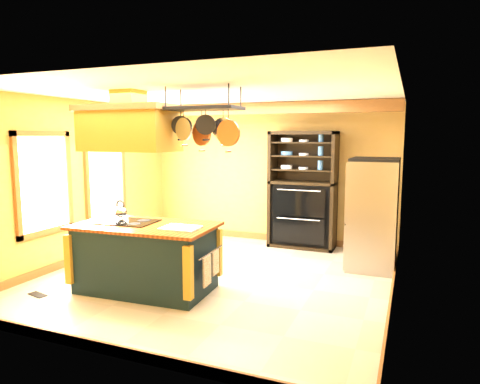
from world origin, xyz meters
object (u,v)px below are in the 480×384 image
Objects in this scene: range_hood at (129,126)px; hutch at (303,202)px; kitchen_island at (146,257)px; refrigerator at (372,216)px; pot_rack at (204,119)px.

range_hood reaches higher than hutch.
refrigerator is at bearing 35.62° from kitchen_island.
pot_rack is (0.91, -0.00, 1.84)m from kitchen_island.
range_hood is at bearing -143.47° from refrigerator.
range_hood is at bearing -117.48° from hutch.
range_hood reaches higher than refrigerator.
pot_rack reaches higher than refrigerator.
hutch reaches higher than kitchen_island.
hutch is (1.62, 3.11, -1.38)m from range_hood.
pot_rack is (1.11, 0.00, 0.08)m from range_hood.
kitchen_island is 1.47× the size of range_hood.
hutch is at bearing 62.65° from kitchen_island.
kitchen_island is at bearing 0.18° from range_hood.
hutch is (-1.34, 0.92, 0.02)m from refrigerator.
pot_rack is 0.59× the size of refrigerator.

